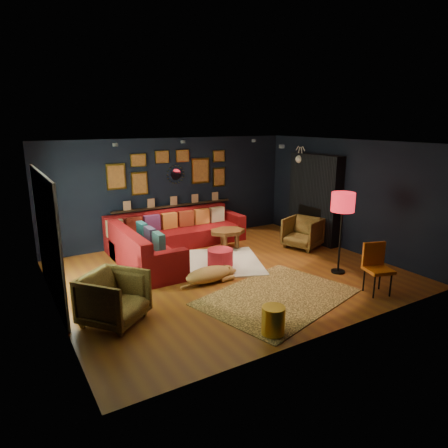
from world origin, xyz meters
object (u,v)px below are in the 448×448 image
sectional (165,241)px  gold_stool (273,321)px  pouf (220,257)px  dog (209,272)px  coffee_table (228,233)px  armchair_right (303,231)px  orange_chair (376,264)px  armchair_left (114,296)px  floor_lamp (343,206)px

sectional → gold_stool: size_ratio=7.98×
pouf → dog: size_ratio=0.42×
coffee_table → armchair_right: size_ratio=1.20×
orange_chair → pouf: bearing=142.6°
armchair_left → armchair_right: armchair_left is taller
coffee_table → pouf: 1.26m
coffee_table → orange_chair: bearing=-74.5°
dog → armchair_left: bearing=-164.8°
armchair_left → floor_lamp: floor_lamp is taller
armchair_left → armchair_right: 5.19m
armchair_right → coffee_table: bearing=-138.0°
floor_lamp → dog: 2.92m
coffee_table → dog: size_ratio=0.75×
armchair_left → dog: 2.08m
sectional → floor_lamp: size_ratio=2.06×
pouf → orange_chair: size_ratio=0.59×
armchair_right → orange_chair: (-0.67, -2.67, 0.13)m
gold_stool → coffee_table: bearing=68.1°
floor_lamp → armchair_right: bearing=73.0°
coffee_table → floor_lamp: (1.13, -2.48, 1.00)m
armchair_left → orange_chair: bearing=-55.4°
armchair_left → pouf: bearing=-13.4°
sectional → armchair_left: bearing=-126.4°
armchair_right → pouf: bearing=-107.7°
coffee_table → armchair_left: size_ratio=1.12×
sectional → gold_stool: sectional is taller
coffee_table → armchair_right: (1.64, -0.83, 0.02)m
sectional → coffee_table: (1.43, -0.42, 0.07)m
coffee_table → armchair_left: (-3.36, -2.21, 0.05)m
armchair_left → gold_stool: armchair_left is taller
armchair_right → orange_chair: orange_chair is taller
armchair_left → floor_lamp: (4.49, -0.27, 0.96)m
armchair_right → floor_lamp: bearing=-38.2°
sectional → gold_stool: 4.16m
gold_stool → floor_lamp: size_ratio=0.26×
armchair_left → armchair_right: (5.00, 1.38, -0.03)m
pouf → armchair_left: size_ratio=0.62×
floor_lamp → orange_chair: bearing=-99.0°
armchair_left → gold_stool: 2.42m
orange_chair → dog: (-2.36, 1.91, -0.32)m
orange_chair → dog: 3.05m
armchair_right → gold_stool: bearing=-68.3°
gold_stool → sectional: bearing=88.9°
armchair_right → dog: armchair_right is taller
armchair_left → coffee_table: bearing=-5.6°
sectional → armchair_right: 3.31m
pouf → floor_lamp: bearing=-38.3°
sectional → floor_lamp: 4.01m
sectional → dog: sectional is taller
pouf → gold_stool: bearing=-104.8°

